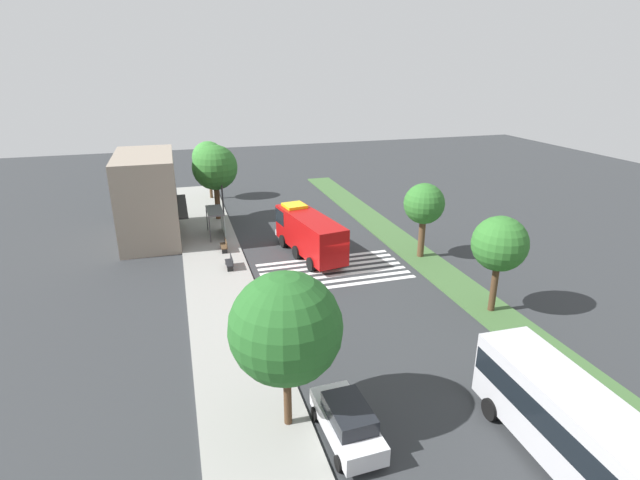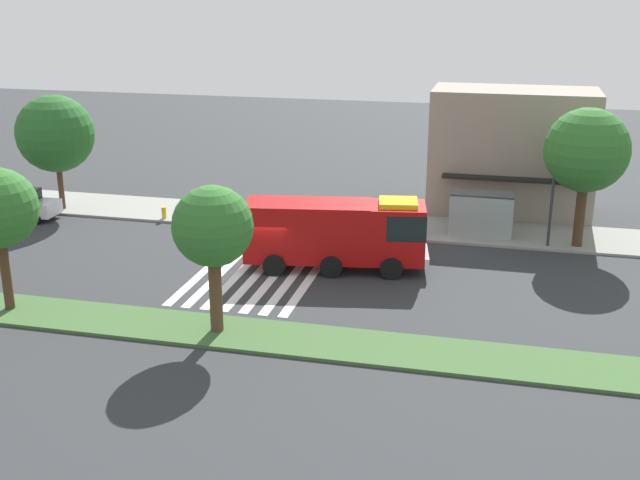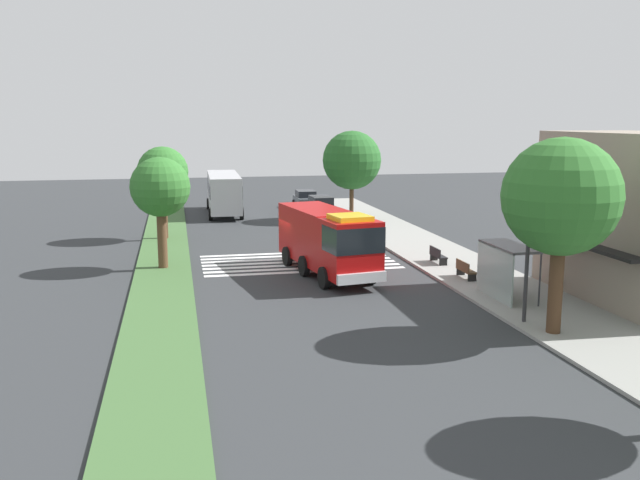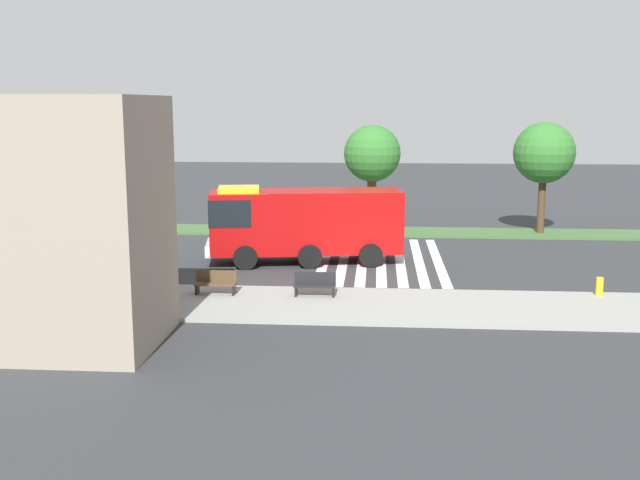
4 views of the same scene
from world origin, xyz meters
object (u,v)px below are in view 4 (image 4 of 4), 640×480
(bus_stop_shelter, at_px, (114,248))
(bench_west_of_shelter, at_px, (315,284))
(fire_hydrant, at_px, (599,286))
(median_tree_far_west, at_px, (544,153))
(median_tree_west, at_px, (372,155))
(street_lamp, at_px, (29,204))
(bench_near_shelter, at_px, (216,282))
(fire_truck, at_px, (299,221))

(bus_stop_shelter, xyz_separation_m, bench_west_of_shelter, (-7.87, 0.01, -1.30))
(bench_west_of_shelter, relative_size, fire_hydrant, 2.29)
(median_tree_far_west, xyz_separation_m, median_tree_west, (9.66, 0.00, -0.12))
(street_lamp, bearing_deg, median_tree_far_west, -148.01)
(bus_stop_shelter, bearing_deg, median_tree_west, -122.92)
(bench_near_shelter, height_order, bench_west_of_shelter, same)
(bus_stop_shelter, xyz_separation_m, fire_hydrant, (-18.81, -0.88, -1.40))
(bench_near_shelter, bearing_deg, median_tree_far_west, -135.47)
(median_tree_west, relative_size, fire_hydrant, 8.71)
(street_lamp, distance_m, fire_hydrant, 22.68)
(bench_near_shelter, bearing_deg, fire_hydrant, -176.56)
(median_tree_far_west, bearing_deg, bus_stop_shelter, 38.02)
(bench_near_shelter, bearing_deg, median_tree_west, -111.08)
(fire_hydrant, bearing_deg, bench_near_shelter, 3.44)
(median_tree_west, bearing_deg, bus_stop_shelter, 57.08)
(median_tree_far_west, distance_m, median_tree_west, 9.66)
(bench_near_shelter, relative_size, median_tree_far_west, 0.25)
(bench_near_shelter, xyz_separation_m, median_tree_west, (-5.90, -15.30, 3.95))
(bus_stop_shelter, xyz_separation_m, median_tree_west, (-9.90, -15.29, 2.65))
(bench_near_shelter, xyz_separation_m, bench_west_of_shelter, (-3.87, 0.00, 0.00))
(fire_truck, height_order, street_lamp, street_lamp)
(bench_near_shelter, relative_size, street_lamp, 0.29)
(bench_near_shelter, bearing_deg, fire_truck, -111.11)
(bench_near_shelter, xyz_separation_m, median_tree_far_west, (-15.56, -15.30, 4.07))
(bus_stop_shelter, xyz_separation_m, bench_near_shelter, (-4.00, 0.01, -1.30))
(bench_west_of_shelter, height_order, street_lamp, street_lamp)
(street_lamp, bearing_deg, bus_stop_shelter, 168.05)
(fire_truck, height_order, bench_near_shelter, fire_truck)
(median_tree_far_west, distance_m, fire_hydrant, 15.02)
(bus_stop_shelter, relative_size, median_tree_far_west, 0.56)
(street_lamp, bearing_deg, bench_west_of_shelter, 176.08)
(bench_west_of_shelter, distance_m, median_tree_west, 15.94)
(street_lamp, relative_size, fire_hydrant, 7.94)
(fire_truck, distance_m, bench_near_shelter, 7.26)
(bench_west_of_shelter, bearing_deg, bus_stop_shelter, -0.10)
(bench_near_shelter, distance_m, street_lamp, 8.23)
(fire_truck, relative_size, bench_west_of_shelter, 5.87)
(street_lamp, xyz_separation_m, median_tree_far_west, (-23.23, -14.51, 1.20))
(street_lamp, bearing_deg, median_tree_west, -133.08)
(fire_truck, height_order, median_tree_far_west, median_tree_far_west)
(bench_west_of_shelter, bearing_deg, fire_hydrant, -175.34)
(bus_stop_shelter, bearing_deg, fire_hydrant, -177.33)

